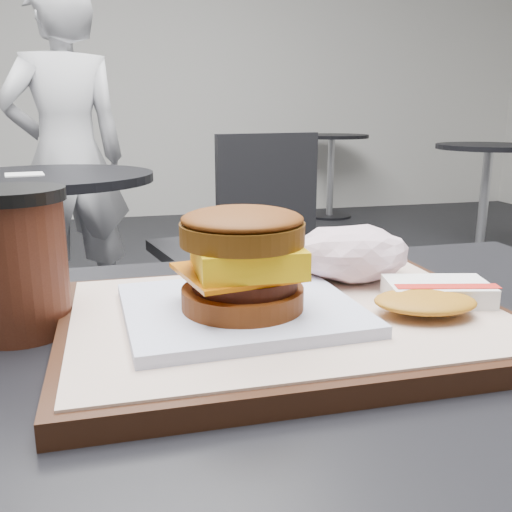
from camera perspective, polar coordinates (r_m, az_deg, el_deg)
The scene contains 11 objects.
serving_tray at distance 0.50m, azimuth 3.12°, elevation -6.52°, with size 0.38×0.28×0.02m.
breakfast_sandwich at distance 0.46m, azimuth -1.37°, elevation -1.59°, with size 0.20×0.18×0.09m.
hash_brown at distance 0.52m, azimuth 17.20°, elevation -3.83°, with size 0.13×0.11×0.02m.
crumpled_wrapper at distance 0.58m, azimuth 9.44°, elevation 0.28°, with size 0.12×0.10×0.05m, color white, non-canonical shape.
coffee_cup at distance 0.52m, azimuth -22.84°, elevation -0.34°, with size 0.09×0.09×0.13m.
neighbor_table at distance 2.11m, azimuth -19.55°, elevation 2.37°, with size 0.70×0.70×0.75m.
napkin at distance 2.06m, azimuth -22.15°, elevation 7.57°, with size 0.12×0.12×0.00m, color white.
neighbor_chair at distance 2.09m, azimuth -2.07°, elevation 1.97°, with size 0.64×0.50×0.88m.
patron at distance 2.74m, azimuth -18.34°, elevation 9.28°, with size 0.55×0.36×1.50m, color silver.
bg_table_near at distance 3.99m, azimuth 22.06°, elevation 7.61°, with size 0.66×0.66×0.75m.
bg_table_far at distance 5.29m, azimuth 7.52°, elevation 9.92°, with size 0.66×0.66×0.75m.
Camera 1 is at (-0.14, -0.41, 0.96)m, focal length 40.00 mm.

